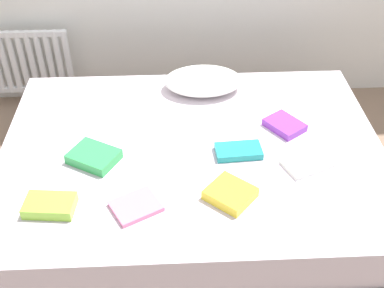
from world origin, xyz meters
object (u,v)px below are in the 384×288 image
Objects in this scene: textbook_white at (307,164)px; textbook_yellow at (230,194)px; radiator at (28,62)px; textbook_lime at (50,205)px; textbook_pink at (136,206)px; textbook_teal at (239,151)px; bed at (192,183)px; textbook_purple at (285,125)px; textbook_green at (94,157)px; pillow at (203,81)px.

textbook_yellow is (-0.40, -0.20, 0.01)m from textbook_white.
radiator is 3.21× the size of textbook_yellow.
textbook_yellow is at bearing -176.19° from textbook_white.
radiator is 2.17m from textbook_white.
textbook_pink is at bearing 4.12° from textbook_lime.
textbook_white is at bearing -39.28° from radiator.
textbook_lime is (-0.88, -0.34, 0.01)m from textbook_teal.
radiator reaches higher than bed.
textbook_teal is 0.34m from textbook_purple.
textbook_teal is at bearing 117.42° from textbook_yellow.
bed is at bearing 28.63° from textbook_pink.
textbook_lime is at bearing 168.00° from textbook_white.
textbook_pink reaches higher than bed.
textbook_pink is (0.85, -1.62, 0.16)m from radiator.
textbook_purple is (0.27, 0.20, 0.00)m from textbook_teal.
textbook_teal is (0.23, -0.07, 0.27)m from bed.
textbook_yellow is at bearing -67.71° from bed.
textbook_green reaches higher than textbook_teal.
textbook_lime is 1.12× the size of textbook_purple.
bed is at bearing -110.29° from textbook_purple.
textbook_green is at bearing 151.97° from textbook_white.
textbook_green is 0.98× the size of textbook_teal.
textbook_green is (-0.49, -0.08, 0.28)m from bed.
textbook_white is at bearing -17.08° from bed.
radiator is (-1.12, 1.20, 0.11)m from bed.
textbook_purple is (0.41, -0.41, -0.04)m from pillow.
textbook_green is at bearing 177.54° from textbook_teal.
textbook_pink is 0.88× the size of textbook_teal.
textbook_pink is (-0.82, -0.25, 0.00)m from textbook_white.
textbook_lime is 1.27m from textbook_purple.
textbook_teal reaches higher than textbook_white.
radiator reaches higher than textbook_green.
textbook_white is (0.55, -0.17, 0.26)m from bed.
textbook_green is 1.05m from textbook_white.
textbook_yellow is at bearing -70.04° from textbook_purple.
textbook_green is (-0.58, -0.63, -0.04)m from pillow.
textbook_purple is 1.01× the size of textbook_yellow.
textbook_lime is 0.80m from textbook_yellow.
textbook_lime reaches higher than textbook_yellow.
textbook_teal reaches higher than textbook_pink.
textbook_purple reaches higher than textbook_pink.
textbook_purple is at bearing 42.85° from textbook_green.
textbook_lime is at bearing -100.29° from textbook_purple.
radiator reaches higher than textbook_teal.
textbook_teal is 0.94m from textbook_lime.
pillow reaches higher than textbook_green.
radiator is 1.44m from textbook_green.
textbook_pink is at bearing -148.63° from textbook_teal.
textbook_teal is (0.14, -0.61, -0.04)m from pillow.
radiator is at bearing 170.23° from textbook_yellow.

